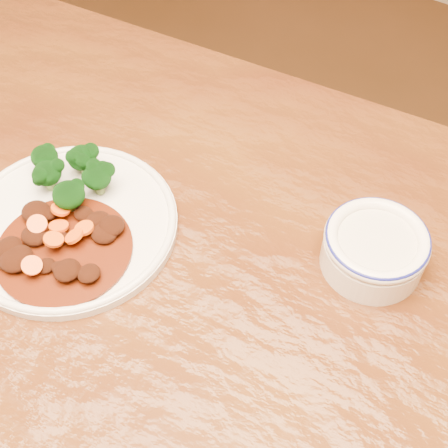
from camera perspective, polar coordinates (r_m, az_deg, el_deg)
The scene contains 5 objects.
dining_table at distance 0.68m, azimuth -6.02°, elevation -15.26°, with size 1.58×1.04×0.75m.
dinner_plate at distance 0.70m, azimuth -13.93°, elevation 0.04°, with size 0.24×0.24×0.01m.
broccoli_florets at distance 0.71m, azimuth -14.01°, elevation 4.50°, with size 0.10×0.08×0.04m.
mince_stew at distance 0.67m, azimuth -14.97°, elevation -1.70°, with size 0.14×0.14×0.03m.
dip_bowl at distance 0.65m, azimuth 13.61°, elevation -2.14°, with size 0.11×0.11×0.05m.
Camera 1 is at (0.20, -0.19, 1.29)m, focal length 50.00 mm.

